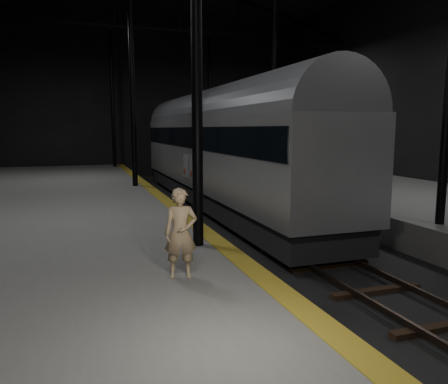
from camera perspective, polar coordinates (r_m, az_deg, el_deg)
name	(u,v)px	position (r m, az deg, el deg)	size (l,w,h in m)	color
ground	(270,235)	(16.11, 5.99, -5.64)	(44.00, 44.00, 0.00)	black
platform_left	(49,238)	(14.61, -21.93, -5.64)	(9.00, 43.80, 1.00)	#575855
platform_right	(433,210)	(20.27, 25.67, -2.10)	(9.00, 43.80, 1.00)	#575855
tactile_strip	(183,214)	(14.85, -5.43, -2.86)	(0.50, 43.80, 0.01)	brown
track	(270,233)	(16.09, 6.00, -5.41)	(2.40, 43.00, 0.24)	#3F3328
train	(218,143)	(21.34, -0.78, 6.41)	(3.18, 21.24, 5.68)	#9D9FA5
woman	(181,233)	(8.46, -5.67, -5.38)	(0.64, 0.42, 1.74)	tan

